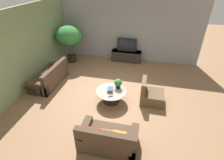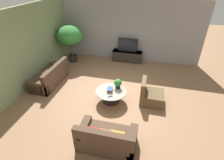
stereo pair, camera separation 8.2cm
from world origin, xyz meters
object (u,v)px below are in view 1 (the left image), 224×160
Objects in this scene: couch_near_entry at (108,139)px; potted_plant_tabletop at (118,83)px; couch_by_wall at (50,77)px; armchair_wicker at (151,95)px; potted_palm_tall at (69,37)px; media_console at (126,56)px; coffee_table at (111,94)px; television at (127,45)px.

couch_near_entry reaches higher than potted_plant_tabletop.
couch_by_wall is 2.14× the size of armchair_wicker.
couch_near_entry is 0.82× the size of potted_palm_tall.
media_console is 1.37× the size of coffee_table.
media_console is 3.94m from couch_by_wall.
armchair_wicker is at bearing 12.05° from coffee_table.
media_console is 0.59m from television.
television is 5.37m from couch_near_entry.
potted_palm_tall is at bearing 138.99° from potted_plant_tabletop.
television is 0.52× the size of potted_palm_tall.
couch_near_entry is at bearing -56.65° from potted_palm_tall.
coffee_table is 1.27× the size of armchair_wicker.
armchair_wicker is (4.08, -0.29, -0.02)m from couch_by_wall.
coffee_table is 1.39m from armchair_wicker.
television reaches higher than armchair_wicker.
potted_palm_tall is (0.01, 2.18, 1.03)m from couch_by_wall.
coffee_table is 3.04× the size of potted_plant_tabletop.
armchair_wicker is 1.23m from potted_plant_tabletop.
couch_by_wall reaches higher than potted_plant_tabletop.
couch_by_wall reaches higher than media_console.
television is 0.52× the size of couch_by_wall.
potted_plant_tabletop reaches higher than media_console.
television is 2.83m from potted_palm_tall.
potted_palm_tall is (-2.72, -0.67, 1.04)m from media_console.
couch_by_wall is 2.41m from potted_palm_tall.
coffee_table is 0.72× the size of couch_near_entry.
potted_plant_tabletop is (0.19, -3.19, 0.36)m from media_console.
armchair_wicker is at bearing 85.87° from couch_by_wall.
media_console is at bearing -86.26° from couch_near_entry.
potted_palm_tall reaches higher than media_console.
television reaches higher than coffee_table.
couch_near_entry reaches higher than coffee_table.
armchair_wicker reaches higher than coffee_table.
couch_by_wall is 1.00× the size of potted_palm_tall.
armchair_wicker is (1.36, -3.14, -0.01)m from media_console.
armchair_wicker is at bearing -114.73° from couch_near_entry.
couch_by_wall is at bearing 173.16° from potted_plant_tabletop.
potted_palm_tall is at bearing 58.75° from armchair_wicker.
television is at bearing -90.00° from media_console.
television is (-0.00, -0.00, 0.59)m from media_console.
potted_palm_tall reaches higher than armchair_wicker.
couch_near_entry is at bearing 155.27° from armchair_wicker.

